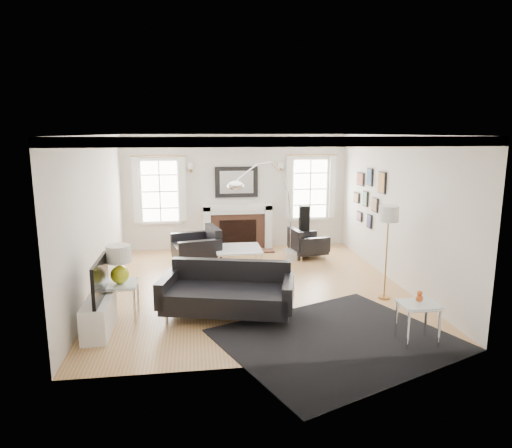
{
  "coord_description": "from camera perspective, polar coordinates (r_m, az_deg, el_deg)",
  "views": [
    {
      "loc": [
        -1.06,
        -8.13,
        2.85
      ],
      "look_at": [
        0.11,
        0.3,
        1.13
      ],
      "focal_mm": 32.0,
      "sensor_mm": 36.0,
      "label": 1
    }
  ],
  "objects": [
    {
      "name": "coffee_table",
      "position": [
        9.73,
        -2.24,
        -3.2
      ],
      "size": [
        0.96,
        0.96,
        0.43
      ],
      "color": "silver",
      "rests_on": "floor"
    },
    {
      "name": "arc_floor_lamp",
      "position": [
        9.58,
        1.17,
        1.85
      ],
      "size": [
        1.64,
        1.52,
        2.32
      ],
      "color": "white",
      "rests_on": "floor"
    },
    {
      "name": "back_wall",
      "position": [
        11.27,
        -2.46,
        4.02
      ],
      "size": [
        5.5,
        0.04,
        2.8
      ],
      "primitive_type": "cube",
      "color": "beige",
      "rests_on": "floor"
    },
    {
      "name": "area_rug",
      "position": [
        6.65,
        10.16,
        -14.06
      ],
      "size": [
        3.74,
        3.47,
        0.01
      ],
      "primitive_type": "cube",
      "rotation": [
        0.0,
        0.0,
        0.4
      ],
      "color": "black",
      "rests_on": "floor"
    },
    {
      "name": "armchair_right",
      "position": [
        10.59,
        6.27,
        -2.52
      ],
      "size": [
        0.86,
        0.94,
        0.56
      ],
      "color": "black",
      "rests_on": "floor"
    },
    {
      "name": "stick_floor_lamp",
      "position": [
        8.01,
        16.24,
        0.66
      ],
      "size": [
        0.33,
        0.33,
        1.63
      ],
      "color": "#A47739",
      "rests_on": "floor"
    },
    {
      "name": "speaker_tower",
      "position": [
        10.99,
        6.03,
        -0.62
      ],
      "size": [
        0.24,
        0.24,
        1.14
      ],
      "primitive_type": "cube",
      "rotation": [
        0.0,
        0.0,
        -0.07
      ],
      "color": "black",
      "rests_on": "floor"
    },
    {
      "name": "left_wall",
      "position": [
        8.43,
        -19.37,
        0.87
      ],
      "size": [
        0.04,
        6.0,
        2.8
      ],
      "primitive_type": "cube",
      "color": "beige",
      "rests_on": "floor"
    },
    {
      "name": "crown_molding",
      "position": [
        8.2,
        -0.51,
        10.66
      ],
      "size": [
        5.5,
        6.0,
        0.12
      ],
      "primitive_type": "cube",
      "color": "white",
      "rests_on": "back_wall"
    },
    {
      "name": "side_table_left",
      "position": [
        7.37,
        -16.54,
        -7.91
      ],
      "size": [
        0.52,
        0.52,
        0.58
      ],
      "color": "silver",
      "rests_on": "floor"
    },
    {
      "name": "armchair_left",
      "position": [
        9.92,
        -7.19,
        -3.03
      ],
      "size": [
        1.11,
        1.2,
        0.7
      ],
      "color": "black",
      "rests_on": "floor"
    },
    {
      "name": "right_wall",
      "position": [
        9.09,
        16.97,
        1.75
      ],
      "size": [
        0.04,
        6.0,
        2.8
      ],
      "primitive_type": "cube",
      "color": "beige",
      "rests_on": "floor"
    },
    {
      "name": "mantel_mirror",
      "position": [
        11.2,
        -2.45,
        5.26
      ],
      "size": [
        1.05,
        0.07,
        0.75
      ],
      "color": "black",
      "rests_on": "back_wall"
    },
    {
      "name": "orange_vase",
      "position": [
        6.61,
        19.75,
        -8.58
      ],
      "size": [
        0.1,
        0.1,
        0.16
      ],
      "color": "#BF4918",
      "rests_on": "nesting_table"
    },
    {
      "name": "gourd_lamp",
      "position": [
        7.24,
        -16.75,
        -4.53
      ],
      "size": [
        0.37,
        0.37,
        0.6
      ],
      "color": "#C3C919",
      "rests_on": "side_table_left"
    },
    {
      "name": "nesting_table",
      "position": [
        6.69,
        19.63,
        -10.27
      ],
      "size": [
        0.52,
        0.44,
        0.57
      ],
      "color": "silver",
      "rests_on": "floor"
    },
    {
      "name": "window_left",
      "position": [
        11.19,
        -11.93,
        4.04
      ],
      "size": [
        1.24,
        0.15,
        1.62
      ],
      "color": "white",
      "rests_on": "back_wall"
    },
    {
      "name": "floor",
      "position": [
        8.68,
        -0.47,
        -7.74
      ],
      "size": [
        6.0,
        6.0,
        0.0
      ],
      "primitive_type": "plane",
      "color": "#A67345",
      "rests_on": "ground"
    },
    {
      "name": "gallery_wall",
      "position": [
        10.24,
        13.83,
        3.71
      ],
      "size": [
        0.04,
        1.73,
        1.29
      ],
      "color": "black",
      "rests_on": "right_wall"
    },
    {
      "name": "ceiling",
      "position": [
        8.2,
        -0.51,
        11.08
      ],
      "size": [
        5.5,
        6.0,
        0.02
      ],
      "primitive_type": "cube",
      "color": "white",
      "rests_on": "back_wall"
    },
    {
      "name": "fireplace",
      "position": [
        11.21,
        -2.32,
        -0.46
      ],
      "size": [
        1.7,
        0.69,
        1.11
      ],
      "color": "white",
      "rests_on": "floor"
    },
    {
      "name": "front_wall",
      "position": [
        5.43,
        3.61,
        -4.06
      ],
      "size": [
        5.5,
        0.04,
        2.8
      ],
      "primitive_type": "cube",
      "color": "beige",
      "rests_on": "floor"
    },
    {
      "name": "window_right",
      "position": [
        11.53,
        6.77,
        4.42
      ],
      "size": [
        1.24,
        0.15,
        1.62
      ],
      "color": "white",
      "rests_on": "back_wall"
    },
    {
      "name": "sofa",
      "position": [
        7.27,
        -3.53,
        -8.58
      ],
      "size": [
        2.22,
        1.41,
        0.67
      ],
      "color": "black",
      "rests_on": "floor"
    },
    {
      "name": "tv_unit",
      "position": [
        7.04,
        -19.01,
        -10.2
      ],
      "size": [
        0.35,
        1.0,
        1.09
      ],
      "color": "white",
      "rests_on": "floor"
    }
  ]
}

